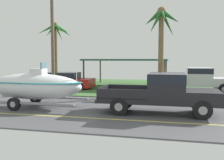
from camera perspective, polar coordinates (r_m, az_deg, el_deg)
ground at (r=20.83m, az=12.11°, el=-2.40°), size 36.00×22.00×0.11m
pickup_truck_towing at (r=12.32m, az=11.71°, el=-2.38°), size 5.63×2.13×1.87m
boat_on_trailer at (r=14.18m, az=-16.66°, el=-1.25°), size 6.40×2.31×2.35m
parked_pickup_background at (r=20.40m, az=18.38°, el=0.27°), size 5.97×2.09×1.86m
parked_sedan_far at (r=22.13m, az=-10.26°, el=-0.17°), size 4.65×1.95×1.38m
carport_awning at (r=23.69m, az=3.50°, el=4.35°), size 7.15×5.65×2.49m
palm_tree_near_right at (r=27.89m, az=-12.05°, el=9.48°), size 3.54×3.05×6.24m
palm_tree_mid at (r=19.17m, az=10.74°, el=10.94°), size 2.66×3.02×6.18m
utility_pole at (r=19.29m, az=-12.86°, el=10.37°), size 0.24×1.80×8.63m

